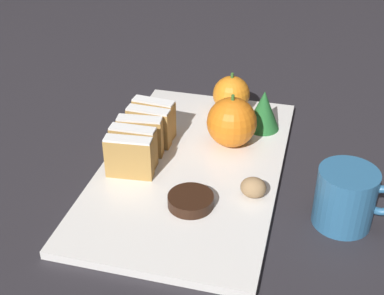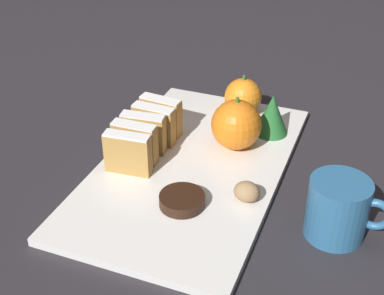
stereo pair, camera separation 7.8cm
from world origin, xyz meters
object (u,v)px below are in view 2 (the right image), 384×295
orange_near (236,125)px  orange_far (243,97)px  chocolate_cookie (182,200)px  walnut (247,192)px  coffee_mug (339,209)px

orange_near → orange_far: bearing=101.1°
orange_near → chocolate_cookie: orange_near is taller
chocolate_cookie → walnut: bearing=27.7°
walnut → orange_near: bearing=113.7°
orange_near → coffee_mug: (0.18, -0.14, -0.01)m
orange_near → walnut: orange_near is taller
orange_far → chocolate_cookie: orange_far is taller
orange_far → walnut: size_ratio=2.02×
walnut → chocolate_cookie: bearing=-152.3°
orange_near → chocolate_cookie: size_ratio=1.39×
orange_far → walnut: orange_far is taller
orange_near → chocolate_cookie: (-0.02, -0.17, -0.03)m
chocolate_cookie → coffee_mug: size_ratio=0.59×
orange_far → walnut: (0.08, -0.23, -0.02)m
coffee_mug → walnut: bearing=175.3°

